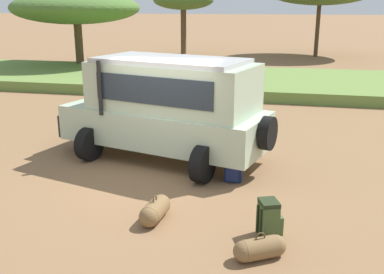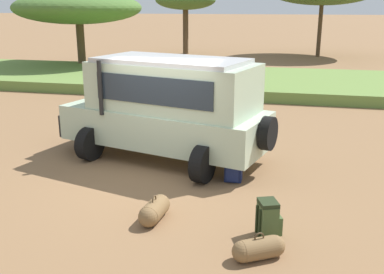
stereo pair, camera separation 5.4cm
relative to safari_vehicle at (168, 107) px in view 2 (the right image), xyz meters
The scene contains 9 objects.
ground_plane 1.76m from the safari_vehicle, 88.19° to the right, with size 320.00×320.00×0.00m, color olive.
grass_bank 10.45m from the safari_vehicle, 89.79° to the left, with size 120.00×7.00×0.44m.
safari_vehicle is the anchor object (origin of this frame).
backpack_beside_front_wheel 4.36m from the safari_vehicle, 52.00° to the right, with size 0.45×0.44×0.63m.
backpack_cluster_center 2.26m from the safari_vehicle, 31.75° to the right, with size 0.37×0.44×0.65m.
duffel_bag_low_black_case 4.90m from the safari_vehicle, 58.05° to the right, with size 0.76×0.60×0.43m.
duffel_bag_soft_canvas 3.45m from the safari_vehicle, 78.56° to the right, with size 0.40×0.89×0.46m.
acacia_tree_far_left 16.12m from the safari_vehicle, 123.55° to the left, with size 6.82×7.24×4.28m.
acacia_tree_left_mid 24.11m from the safari_vehicle, 102.79° to the left, with size 4.47×4.14×4.63m.
Camera 2 is at (2.85, -8.79, 3.63)m, focal length 42.00 mm.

